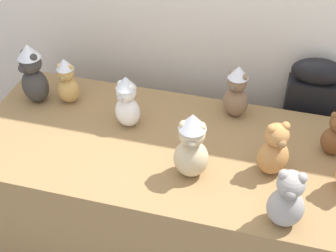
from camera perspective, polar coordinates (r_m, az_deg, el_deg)
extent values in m
cube|color=olive|center=(2.56, 0.00, -8.31)|extent=(1.94, 0.86, 0.73)
cube|color=black|center=(2.89, 15.83, -1.73)|extent=(0.28, 0.13, 0.84)
ellipsoid|color=black|center=(2.61, 17.70, 6.27)|extent=(0.28, 0.13, 0.15)
ellipsoid|color=tan|center=(2.59, -11.94, 4.29)|extent=(0.13, 0.11, 0.15)
sphere|color=tan|center=(2.53, -12.28, 6.32)|extent=(0.09, 0.09, 0.09)
sphere|color=tan|center=(2.52, -12.98, 7.03)|extent=(0.03, 0.03, 0.03)
sphere|color=tan|center=(2.50, -11.79, 6.94)|extent=(0.03, 0.03, 0.03)
sphere|color=olive|center=(2.51, -12.55, 5.69)|extent=(0.04, 0.04, 0.04)
cone|color=silver|center=(2.50, -12.44, 7.35)|extent=(0.09, 0.09, 0.06)
ellipsoid|color=#383533|center=(2.63, -15.74, 4.74)|extent=(0.20, 0.19, 0.19)
sphere|color=#383533|center=(2.55, -16.30, 7.35)|extent=(0.12, 0.12, 0.12)
sphere|color=#383533|center=(2.56, -16.96, 8.47)|extent=(0.04, 0.04, 0.04)
sphere|color=#383533|center=(2.50, -16.01, 7.95)|extent=(0.04, 0.04, 0.04)
sphere|color=#32302E|center=(2.54, -17.15, 6.67)|extent=(0.05, 0.05, 0.05)
cone|color=silver|center=(2.52, -16.59, 8.68)|extent=(0.12, 0.12, 0.08)
ellipsoid|color=#B27A42|center=(2.16, 12.54, -3.69)|extent=(0.19, 0.18, 0.18)
sphere|color=#B27A42|center=(2.08, 13.05, -1.05)|extent=(0.11, 0.11, 0.11)
sphere|color=#B27A42|center=(2.04, 12.38, -0.33)|extent=(0.04, 0.04, 0.04)
sphere|color=#B27A42|center=(2.07, 14.03, -0.02)|extent=(0.04, 0.04, 0.04)
sphere|color=olive|center=(2.05, 13.55, -2.05)|extent=(0.04, 0.04, 0.04)
ellipsoid|color=#CCB78E|center=(2.10, 2.80, -3.91)|extent=(0.17, 0.15, 0.19)
sphere|color=#CCB78E|center=(2.00, 2.93, -0.97)|extent=(0.12, 0.12, 0.12)
sphere|color=#CCB78E|center=(1.98, 1.94, 0.10)|extent=(0.04, 0.04, 0.04)
sphere|color=#CCB78E|center=(1.97, 4.00, -0.07)|extent=(0.04, 0.04, 0.04)
sphere|color=#9D8E71|center=(1.97, 2.78, -2.12)|extent=(0.05, 0.05, 0.05)
cone|color=silver|center=(1.96, 2.99, 0.56)|extent=(0.12, 0.12, 0.07)
ellipsoid|color=brown|center=(2.35, 19.41, -1.69)|extent=(0.13, 0.11, 0.15)
sphere|color=brown|center=(2.26, 19.51, 1.22)|extent=(0.03, 0.03, 0.03)
ellipsoid|color=#7F6047|center=(2.46, 8.13, 2.93)|extent=(0.17, 0.15, 0.17)
sphere|color=#7F6047|center=(2.39, 8.40, 5.28)|extent=(0.10, 0.10, 0.10)
sphere|color=#7F6047|center=(2.38, 7.84, 6.30)|extent=(0.04, 0.04, 0.04)
sphere|color=#7F6047|center=(2.36, 9.14, 5.80)|extent=(0.04, 0.04, 0.04)
sphere|color=brown|center=(2.37, 7.88, 4.64)|extent=(0.04, 0.04, 0.04)
cone|color=silver|center=(2.36, 8.54, 6.47)|extent=(0.10, 0.10, 0.06)
ellipsoid|color=white|center=(2.38, -4.90, 1.73)|extent=(0.16, 0.15, 0.16)
sphere|color=white|center=(2.31, -5.06, 4.09)|extent=(0.10, 0.10, 0.10)
sphere|color=white|center=(2.30, -5.72, 5.10)|extent=(0.04, 0.04, 0.04)
sphere|color=white|center=(2.27, -4.51, 4.62)|extent=(0.04, 0.04, 0.04)
sphere|color=#B4B3AF|center=(2.29, -5.69, 3.40)|extent=(0.04, 0.04, 0.04)
cone|color=silver|center=(2.28, -5.15, 5.29)|extent=(0.10, 0.10, 0.06)
ellipsoid|color=gray|center=(1.97, 13.99, -9.53)|extent=(0.15, 0.13, 0.18)
sphere|color=gray|center=(1.87, 14.65, -6.80)|extent=(0.11, 0.11, 0.11)
sphere|color=gray|center=(1.83, 13.81, -5.72)|extent=(0.04, 0.04, 0.04)
sphere|color=gray|center=(1.84, 15.92, -6.03)|extent=(0.04, 0.04, 0.04)
sphere|color=slate|center=(1.84, 14.54, -8.05)|extent=(0.05, 0.05, 0.05)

